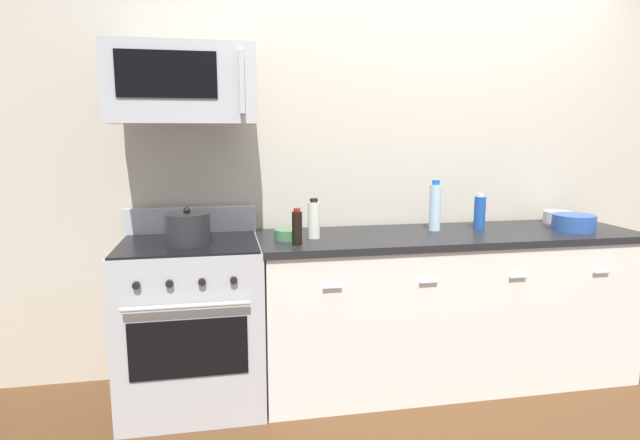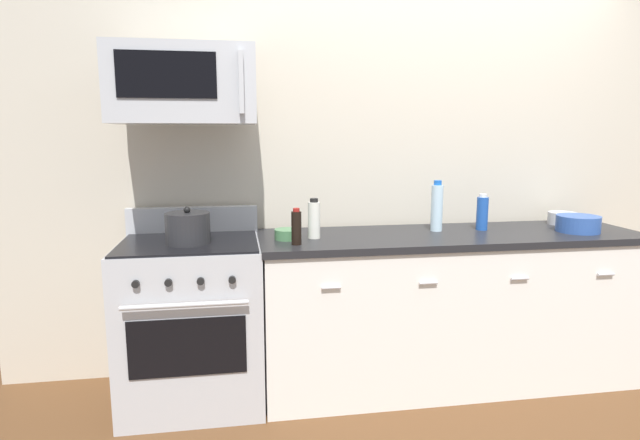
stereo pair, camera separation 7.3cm
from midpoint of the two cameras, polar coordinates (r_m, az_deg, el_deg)
name	(u,v)px [view 2 (the right image)]	position (r m, az deg, el deg)	size (l,w,h in m)	color
ground_plane	(445,379)	(3.44, 14.32, -16.66)	(6.43, 6.43, 0.00)	brown
back_wall	(429,157)	(3.47, 12.53, 6.84)	(5.36, 0.10, 2.70)	beige
counter_unit	(449,308)	(3.26, 14.66, -9.38)	(2.27, 0.66, 0.92)	silver
range_oven	(193,321)	(3.01, -13.21, -10.77)	(0.76, 0.69, 1.07)	#B7BABF
microwave	(183,85)	(2.88, -14.14, 14.25)	(0.74, 0.44, 0.40)	#B7BABF
bottle_soda_blue	(482,213)	(3.29, 18.11, 0.76)	(0.07, 0.07, 0.22)	#1E4CA5
bottle_vinegar_white	(314,219)	(2.88, 0.06, 0.07)	(0.07, 0.07, 0.22)	silver
bottle_water_clear	(437,207)	(3.18, 13.44, 1.40)	(0.07, 0.07, 0.30)	silver
bottle_soy_sauce_dark	(296,227)	(2.71, -1.86, -0.82)	(0.05, 0.05, 0.19)	black
bowl_steel_prep	(562,218)	(3.70, 25.72, 0.21)	(0.18, 0.18, 0.08)	#B2B5BA
bowl_blue_mixing	(578,223)	(3.46, 27.19, -0.32)	(0.25, 0.25, 0.10)	#2D519E
bowl_green_glaze	(288,234)	(2.86, -2.87, -1.54)	(0.15, 0.15, 0.06)	#477A4C
stockpot	(188,228)	(2.81, -13.70, -0.86)	(0.23, 0.23, 0.20)	#262628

